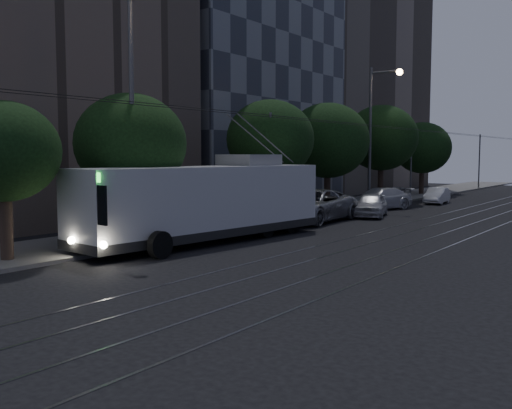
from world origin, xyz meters
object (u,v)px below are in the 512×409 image
Objects in this scene: car_white_c at (437,196)px; streetlamp_far at (376,124)px; car_white_d at (436,194)px; streetlamp_near at (139,94)px; trolleybus at (208,202)px; car_white_b at (379,199)px; car_white_a at (371,205)px; pickup_silver at (312,206)px.

car_white_c is 0.38× the size of streetlamp_far.
car_white_d is 30.79m from streetlamp_near.
car_white_b is (-0.20, 18.06, -1.00)m from trolleybus.
car_white_d is 0.36× the size of streetlamp_near.
trolleybus is at bearing -113.32° from car_white_a.
pickup_silver is 1.81× the size of car_white_d.
car_white_d is (0.64, 27.30, -1.13)m from trolleybus.
pickup_silver is at bearing -126.30° from car_white_a.
pickup_silver is 0.64× the size of streetlamp_near.
car_white_c is 28.80m from streetlamp_near.
trolleybus is 13.67m from car_white_a.
trolleybus is 2.47× the size of car_white_b.
pickup_silver is (-0.20, 9.07, -0.83)m from trolleybus.
streetlamp_far is at bearing 90.58° from pickup_silver.
streetlamp_near is (-1.65, -30.25, 5.54)m from car_white_d.
trolleybus is at bearing -87.85° from streetlamp_far.
car_white_d is 10.45m from streetlamp_far.
car_white_a is at bearing -51.31° from car_white_b.
trolleybus reaches higher than car_white_c.
pickup_silver reaches higher than car_white_b.
car_white_c is 1.02× the size of car_white_d.
car_white_b is at bearing 87.79° from streetlamp_near.
trolleybus is 3.01× the size of car_white_a.
car_white_c is (1.60, 16.14, -0.30)m from pickup_silver.
trolleybus is 18.86m from streetlamp_far.
car_white_b is 0.53× the size of streetlamp_far.
car_white_b is 5.19m from streetlamp_far.
car_white_d is at bearing 94.53° from trolleybus.
pickup_silver is 10.58m from streetlamp_far.
car_white_a is 11.64m from car_white_c.
streetlamp_near is at bearing -101.22° from car_white_d.
car_white_a is 0.43× the size of streetlamp_far.
pickup_silver is at bearing 97.13° from trolleybus.
pickup_silver is 4.76m from car_white_a.
streetlamp_far is (-2.09, -6.83, 5.29)m from car_white_c.
car_white_c is at bearing 85.10° from streetlamp_near.
trolleybus is 1.93× the size of pickup_silver.
streetlamp_far reaches higher than pickup_silver.
car_white_c is (1.40, 25.21, -1.13)m from trolleybus.
car_white_b is 21.71m from streetlamp_near.
trolleybus is at bearing 71.05° from streetlamp_near.
car_white_c is at bearing 81.91° from pickup_silver.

